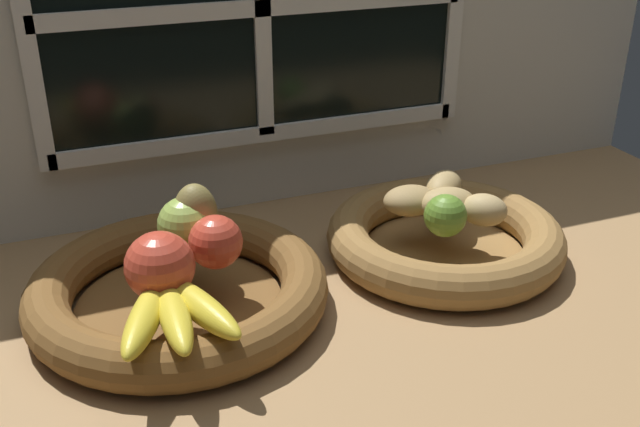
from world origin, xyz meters
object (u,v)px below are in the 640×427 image
(apple_red_front, at_px, (160,266))
(pear_brown, at_px, (196,216))
(apple_red_right, at_px, (216,242))
(potato_large, at_px, (447,204))
(potato_back, at_px, (444,187))
(banana_bunch_front, at_px, (173,310))
(apple_green_back, at_px, (186,225))
(potato_small, at_px, (484,210))
(fruit_bowl_left, at_px, (179,290))
(fruit_bowl_right, at_px, (445,238))
(potato_oblong, at_px, (411,200))
(lime_near, at_px, (445,216))

(apple_red_front, bearing_deg, pear_brown, 58.02)
(apple_red_right, relative_size, potato_large, 0.83)
(pear_brown, height_order, potato_back, pear_brown)
(apple_red_front, relative_size, banana_bunch_front, 0.47)
(apple_green_back, bearing_deg, potato_small, -11.18)
(apple_green_back, relative_size, potato_large, 0.89)
(pear_brown, bearing_deg, apple_green_back, -164.92)
(pear_brown, relative_size, potato_large, 1.08)
(apple_red_right, height_order, potato_back, apple_red_right)
(fruit_bowl_left, distance_m, pear_brown, 0.09)
(apple_red_front, bearing_deg, apple_red_right, 31.21)
(pear_brown, distance_m, potato_back, 0.36)
(fruit_bowl_right, bearing_deg, potato_back, 65.56)
(fruit_bowl_right, height_order, potato_back, potato_back)
(apple_green_back, height_order, potato_large, apple_green_back)
(fruit_bowl_right, relative_size, potato_back, 4.08)
(pear_brown, xyz_separation_m, potato_oblong, (0.30, -0.01, -0.02))
(apple_green_back, relative_size, banana_bunch_front, 0.43)
(banana_bunch_front, height_order, potato_small, potato_small)
(potato_small, bearing_deg, apple_green_back, 168.82)
(banana_bunch_front, bearing_deg, fruit_bowl_right, 16.04)
(fruit_bowl_right, relative_size, apple_red_right, 5.01)
(fruit_bowl_right, height_order, lime_near, lime_near)
(potato_back, distance_m, potato_large, 0.05)
(pear_brown, distance_m, potato_small, 0.38)
(fruit_bowl_right, bearing_deg, lime_near, -123.69)
(apple_red_right, height_order, potato_small, apple_red_right)
(banana_bunch_front, xyz_separation_m, potato_oblong, (0.36, 0.15, 0.00))
(apple_red_right, xyz_separation_m, lime_near, (0.30, -0.03, -0.00))
(fruit_bowl_left, height_order, potato_large, potato_large)
(apple_red_right, bearing_deg, fruit_bowl_right, 2.27)
(fruit_bowl_left, relative_size, fruit_bowl_right, 1.12)
(potato_large, bearing_deg, fruit_bowl_left, 180.00)
(banana_bunch_front, distance_m, lime_near, 0.38)
(fruit_bowl_left, relative_size, potato_oblong, 4.75)
(fruit_bowl_right, bearing_deg, potato_large, 0.00)
(potato_back, relative_size, potato_small, 1.30)
(fruit_bowl_right, bearing_deg, banana_bunch_front, -163.96)
(lime_near, bearing_deg, pear_brown, 164.15)
(potato_back, bearing_deg, apple_red_front, -165.86)
(potato_large, distance_m, lime_near, 0.05)
(apple_green_back, height_order, potato_small, apple_green_back)
(fruit_bowl_left, bearing_deg, apple_red_right, -15.25)
(fruit_bowl_left, distance_m, potato_small, 0.41)
(fruit_bowl_right, xyz_separation_m, potato_small, (0.04, -0.04, 0.05))
(apple_green_back, bearing_deg, banana_bunch_front, -107.57)
(potato_large, xyz_separation_m, potato_oblong, (-0.04, 0.03, -0.00))
(potato_back, bearing_deg, apple_green_back, -178.84)
(fruit_bowl_right, height_order, pear_brown, pear_brown)
(apple_red_right, xyz_separation_m, potato_large, (0.33, 0.01, -0.01))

